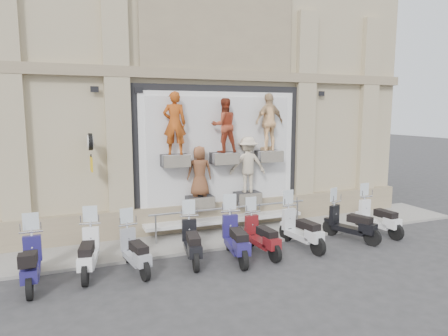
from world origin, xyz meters
The scene contains 15 objects.
ground centered at (0.00, 0.00, 0.00)m, with size 90.00×90.00×0.00m, color #2F2F31.
sidewalk centered at (0.00, 2.10, 0.04)m, with size 16.00×2.20×0.08m, color gray.
building centered at (0.00, 7.00, 6.00)m, with size 14.00×8.60×12.00m, color tan, non-canonical shape.
shop_vitrine centered at (0.12, 2.74, 2.44)m, with size 5.60×0.90×4.30m.
guard_rail centered at (0.00, 2.00, 0.47)m, with size 5.06×0.10×0.93m, color #9EA0A5, non-canonical shape.
clock_sign_bracket centered at (-3.90, 2.47, 2.80)m, with size 0.10×0.80×1.02m.
scooter_a centered at (-5.35, 0.46, 0.74)m, with size 0.53×1.83×1.49m, color navy, non-canonical shape.
scooter_b centered at (-4.16, 0.69, 0.74)m, with size 0.53×1.83×1.48m, color white, non-canonical shape.
scooter_c centered at (-3.14, 0.44, 0.71)m, with size 0.51×1.74×1.41m, color gray, non-canonical shape.
scooter_d centered at (-1.71, 0.52, 0.73)m, with size 0.53×1.81×1.47m, color black, non-canonical shape.
scooter_e centered at (-0.63, 0.25, 0.79)m, with size 0.57×1.94×1.57m, color navy, non-canonical shape.
scooter_f centered at (0.15, 0.33, 0.72)m, with size 0.52×1.77×1.44m, color maroon, non-canonical shape.
scooter_g centered at (1.39, 0.36, 0.76)m, with size 0.55×1.88×1.52m, color silver, non-canonical shape.
scooter_h centered at (3.09, 0.36, 0.74)m, with size 0.53×1.83×1.49m, color black, non-canonical shape.
scooter_i centered at (4.28, 0.55, 0.75)m, with size 0.54×1.84×1.50m, color silver, non-canonical shape.
Camera 1 is at (-4.58, -8.70, 3.77)m, focal length 32.00 mm.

